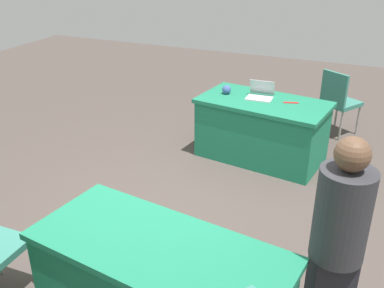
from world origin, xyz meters
name	(u,v)px	position (x,y,z in m)	size (l,w,h in m)	color
ground_plane	(172,231)	(0.00, 0.00, 0.00)	(14.40, 14.40, 0.00)	#4C423D
table_foreground	(262,130)	(-0.36, -1.90, 0.39)	(1.69, 1.07, 0.78)	#1E7A56
chair_aisle	(338,99)	(-1.15, -3.06, 0.54)	(0.61, 0.61, 0.94)	#9E9993
person_presenter	(338,241)	(-1.55, 0.78, 0.89)	(0.46, 0.46, 1.61)	#26262D
laptop_silver	(260,95)	(-0.29, -1.99, 0.82)	(0.33, 0.31, 0.21)	silver
yarn_ball	(227,90)	(0.15, -1.97, 0.84)	(0.11, 0.11, 0.11)	#3F5999
scissors_red	(291,103)	(-0.69, -1.96, 0.78)	(0.18, 0.04, 0.01)	red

